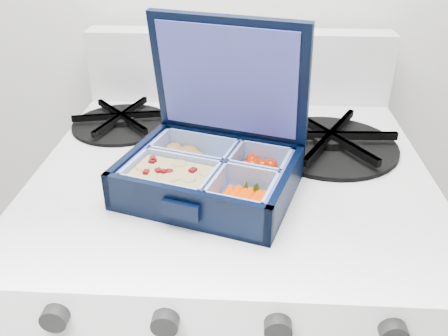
# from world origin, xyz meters

# --- Properties ---
(bento_box) EXTENTS (0.24, 0.21, 0.05)m
(bento_box) POSITION_xyz_m (-0.08, 1.63, 0.82)
(bento_box) COLOR black
(bento_box) RESTS_ON stove
(burner_grate) EXTENTS (0.21, 0.21, 0.03)m
(burner_grate) POSITION_xyz_m (0.09, 1.76, 0.82)
(burner_grate) COLOR black
(burner_grate) RESTS_ON stove
(burner_grate_rear) EXTENTS (0.19, 0.19, 0.02)m
(burner_grate_rear) POSITION_xyz_m (-0.24, 1.82, 0.81)
(burner_grate_rear) COLOR black
(burner_grate_rear) RESTS_ON stove
(fork) EXTENTS (0.13, 0.18, 0.01)m
(fork) POSITION_xyz_m (0.01, 1.74, 0.80)
(fork) COLOR silver
(fork) RESTS_ON stove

